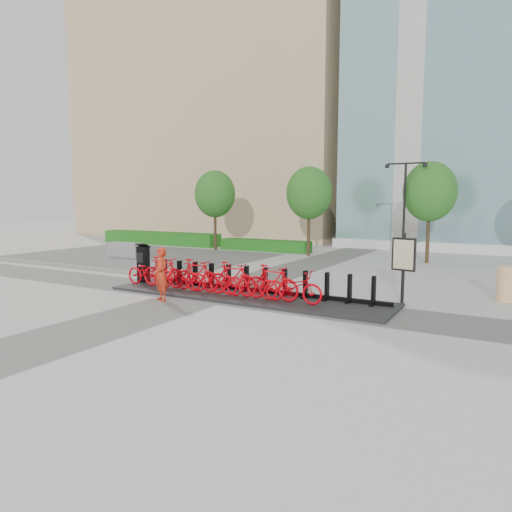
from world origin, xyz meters
The scene contains 26 objects.
ground centered at (0.00, 0.00, 0.00)m, with size 120.00×120.00×0.00m, color silver.
tan_building centered at (-16.00, 26.00, 15.00)m, with size 26.00×16.00×30.00m, color tan.
gravel_patch centered at (-10.00, 7.00, 0.01)m, with size 14.00×14.00×0.00m, color #515151.
curb centered at (-10.00, 1.90, 0.07)m, with size 14.00×0.25×0.15m, color gray.
hedge_a centered at (-14.00, 13.50, 0.45)m, with size 10.00×1.40×0.90m, color #1F5C14.
hedge_b centered at (-5.00, 13.20, 0.35)m, with size 6.00×1.20×0.70m, color #1F5C14.
tree_0 centered at (-8.00, 12.00, 3.59)m, with size 2.60×2.60×5.10m.
tree_1 centered at (-1.50, 12.00, 3.59)m, with size 2.60×2.60×5.10m.
tree_2 centered at (5.00, 12.00, 3.59)m, with size 2.60×2.60×5.10m.
streetlamp centered at (4.00, 11.00, 3.13)m, with size 2.00×0.20×5.00m.
dock_pad centered at (1.30, 0.30, 0.04)m, with size 9.60×2.40×0.08m, color #252526.
dock_rail_posts centered at (1.36, 0.77, 0.51)m, with size 8.02×0.50×0.85m, color black, non-canonical shape.
bike_0 centered at (-2.60, -0.05, 0.57)m, with size 0.65×1.86×0.98m, color #D6000B.
bike_1 centered at (-1.88, -0.05, 0.62)m, with size 0.51×1.81×1.09m, color #D6000B.
bike_2 centered at (-1.16, -0.05, 0.57)m, with size 0.65×1.86×0.98m, color #D6000B.
bike_3 centered at (-0.44, -0.05, 0.62)m, with size 0.51×1.81×1.09m, color #D6000B.
bike_4 centered at (0.28, -0.05, 0.57)m, with size 0.65×1.86×0.98m, color #D6000B.
bike_5 centered at (1.00, -0.05, 0.62)m, with size 0.51×1.81×1.09m, color #D6000B.
bike_6 centered at (1.72, -0.05, 0.57)m, with size 0.65×1.86×0.98m, color #D6000B.
bike_7 centered at (2.44, -0.05, 0.62)m, with size 0.51×1.81×1.09m, color #D6000B.
bike_8 centered at (3.16, -0.05, 0.57)m, with size 0.65×1.86×0.98m, color #D6000B.
kiosk centered at (-3.28, 0.45, 0.79)m, with size 0.51×0.45×1.47m.
worker_red centered at (-0.70, -1.49, 0.83)m, with size 0.61×0.40×1.67m, color red.
construction_barrel centered at (8.68, 3.70, 0.55)m, with size 0.57×0.57×1.09m, color orange.
jersey_barrier centered at (-10.26, 6.31, 0.41)m, with size 2.12×0.58×0.82m, color #989898.
map_sign centered at (5.98, 1.59, 1.43)m, with size 0.71×0.26×2.17m.
Camera 1 is at (8.81, -12.22, 3.05)m, focal length 32.00 mm.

